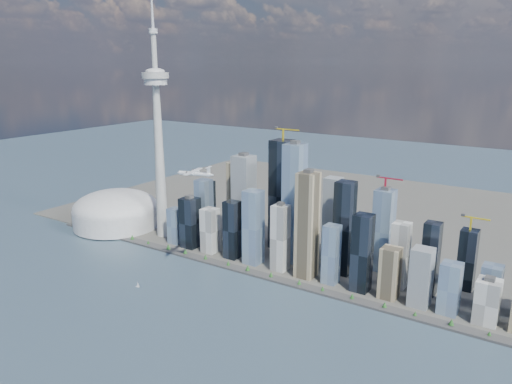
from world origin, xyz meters
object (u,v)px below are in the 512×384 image
Objects in this scene: dome_stadium at (116,211)px; airplane at (195,173)px; sailboat_west at (138,285)px; needle_tower at (158,132)px.

dome_stadium is 440.60m from airplane.
sailboat_west is (285.64, -207.21, -36.01)m from dome_stadium.
dome_stadium is (-140.00, -10.00, -196.40)m from needle_tower.
dome_stadium is 18.74× the size of sailboat_west.
airplane is (378.21, -152.94, 166.42)m from dome_stadium.
dome_stadium is at bearing 134.24° from sailboat_west.
needle_tower reaches higher than dome_stadium.
airplane is 229.12m from sailboat_west.
needle_tower reaches higher than airplane.
airplane is 6.06× the size of sailboat_west.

